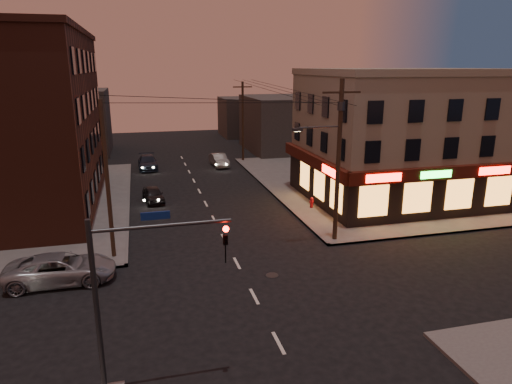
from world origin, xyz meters
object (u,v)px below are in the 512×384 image
object	(u,v)px
suv_cross	(61,269)
sedan_near	(153,195)
sedan_far	(148,162)
fire_hydrant	(312,202)
sedan_mid	(219,160)

from	to	relation	value
suv_cross	sedan_near	bearing A→B (deg)	-20.35
sedan_far	fire_hydrant	world-z (taller)	sedan_far
sedan_mid	sedan_far	xyz separation A→B (m)	(-7.76, 0.62, 0.02)
suv_cross	sedan_mid	bearing A→B (deg)	-25.90
sedan_mid	sedan_far	size ratio (longest dim) A/B	0.86
suv_cross	sedan_mid	xyz separation A→B (m)	(12.87, 25.99, -0.06)
suv_cross	sedan_near	size ratio (longest dim) A/B	1.49
suv_cross	fire_hydrant	distance (m)	19.06
sedan_mid	fire_hydrant	distance (m)	18.04
suv_cross	fire_hydrant	xyz separation A→B (m)	(17.09, 8.45, -0.15)
sedan_near	sedan_mid	xyz separation A→B (m)	(7.69, 12.34, 0.08)
sedan_near	sedan_far	size ratio (longest dim) A/B	0.74
suv_cross	sedan_near	xyz separation A→B (m)	(5.18, 13.65, -0.14)
suv_cross	sedan_far	size ratio (longest dim) A/B	1.11
sedan_far	suv_cross	bearing A→B (deg)	-102.26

